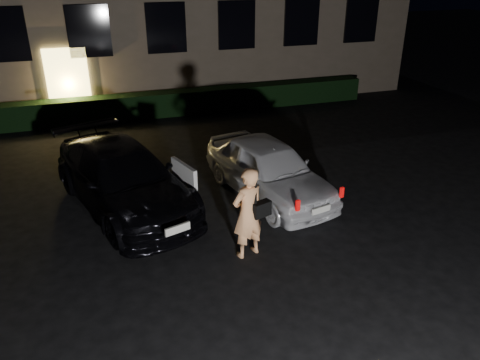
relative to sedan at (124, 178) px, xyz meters
name	(u,v)px	position (x,y,z in m)	size (l,w,h in m)	color
ground	(286,283)	(2.38, -3.81, -0.71)	(80.00, 80.00, 0.00)	black
hedge	(173,103)	(2.38, 6.69, -0.28)	(15.00, 0.70, 0.85)	black
sedan	(124,178)	(0.00, 0.00, 0.00)	(3.35, 5.25, 1.42)	black
hatch	(269,169)	(3.32, -0.48, -0.02)	(2.42, 4.28, 1.37)	white
man	(248,213)	(2.03, -2.74, 0.21)	(0.84, 0.62, 1.82)	#FFAE71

